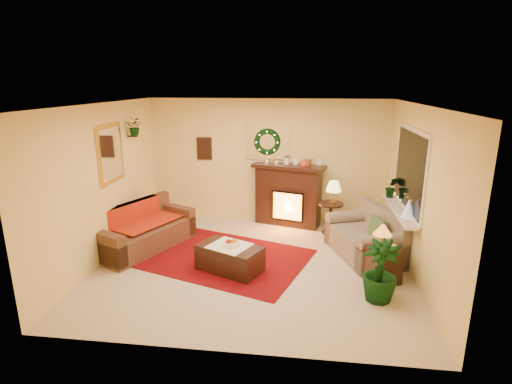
# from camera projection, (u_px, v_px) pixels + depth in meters

# --- Properties ---
(floor) EXTENTS (5.00, 5.00, 0.00)m
(floor) POSITION_uv_depth(u_px,v_px,m) (253.00, 264.00, 6.63)
(floor) COLOR beige
(floor) RESTS_ON ground
(ceiling) EXTENTS (5.00, 5.00, 0.00)m
(ceiling) POSITION_uv_depth(u_px,v_px,m) (253.00, 104.00, 5.93)
(ceiling) COLOR white
(ceiling) RESTS_ON ground
(wall_back) EXTENTS (5.00, 5.00, 0.00)m
(wall_back) POSITION_uv_depth(u_px,v_px,m) (267.00, 161.00, 8.43)
(wall_back) COLOR #EFD88C
(wall_back) RESTS_ON ground
(wall_front) EXTENTS (5.00, 5.00, 0.00)m
(wall_front) POSITION_uv_depth(u_px,v_px,m) (224.00, 245.00, 4.13)
(wall_front) COLOR #EFD88C
(wall_front) RESTS_ON ground
(wall_left) EXTENTS (4.50, 4.50, 0.00)m
(wall_left) POSITION_uv_depth(u_px,v_px,m) (103.00, 184.00, 6.58)
(wall_left) COLOR #EFD88C
(wall_left) RESTS_ON ground
(wall_right) EXTENTS (4.50, 4.50, 0.00)m
(wall_right) POSITION_uv_depth(u_px,v_px,m) (418.00, 194.00, 5.98)
(wall_right) COLOR #EFD88C
(wall_right) RESTS_ON ground
(area_rug) EXTENTS (3.13, 2.71, 0.01)m
(area_rug) POSITION_uv_depth(u_px,v_px,m) (226.00, 258.00, 6.85)
(area_rug) COLOR #750C03
(area_rug) RESTS_ON floor
(sofa) EXTENTS (1.53, 2.05, 0.81)m
(sofa) POSITION_uv_depth(u_px,v_px,m) (144.00, 226.00, 7.17)
(sofa) COLOR #4C3325
(sofa) RESTS_ON floor
(red_throw) EXTENTS (0.78, 1.27, 0.02)m
(red_throw) POSITION_uv_depth(u_px,v_px,m) (145.00, 221.00, 7.31)
(red_throw) COLOR red
(red_throw) RESTS_ON sofa
(fireplace) EXTENTS (1.39, 0.76, 1.21)m
(fireplace) POSITION_uv_depth(u_px,v_px,m) (288.00, 199.00, 8.37)
(fireplace) COLOR black
(fireplace) RESTS_ON floor
(poinsettia) EXTENTS (0.20, 0.20, 0.20)m
(poinsettia) POSITION_uv_depth(u_px,v_px,m) (305.00, 164.00, 8.12)
(poinsettia) COLOR red
(poinsettia) RESTS_ON fireplace
(mantel_candle_a) EXTENTS (0.06, 0.06, 0.19)m
(mantel_candle_a) POSITION_uv_depth(u_px,v_px,m) (267.00, 165.00, 8.23)
(mantel_candle_a) COLOR white
(mantel_candle_a) RESTS_ON fireplace
(mantel_candle_b) EXTENTS (0.06, 0.06, 0.18)m
(mantel_candle_b) POSITION_uv_depth(u_px,v_px,m) (276.00, 166.00, 8.17)
(mantel_candle_b) COLOR white
(mantel_candle_b) RESTS_ON fireplace
(mantel_mirror) EXTENTS (0.92, 0.02, 0.72)m
(mantel_mirror) POSITION_uv_depth(u_px,v_px,m) (267.00, 143.00, 8.31)
(mantel_mirror) COLOR white
(mantel_mirror) RESTS_ON wall_back
(wreath) EXTENTS (0.55, 0.11, 0.55)m
(wreath) POSITION_uv_depth(u_px,v_px,m) (267.00, 142.00, 8.26)
(wreath) COLOR #194719
(wreath) RESTS_ON wall_back
(wall_art) EXTENTS (0.32, 0.03, 0.48)m
(wall_art) POSITION_uv_depth(u_px,v_px,m) (204.00, 149.00, 8.51)
(wall_art) COLOR #381E11
(wall_art) RESTS_ON wall_back
(gold_mirror) EXTENTS (0.03, 0.84, 1.00)m
(gold_mirror) POSITION_uv_depth(u_px,v_px,m) (110.00, 154.00, 6.75)
(gold_mirror) COLOR gold
(gold_mirror) RESTS_ON wall_left
(hanging_plant) EXTENTS (0.33, 0.28, 0.36)m
(hanging_plant) POSITION_uv_depth(u_px,v_px,m) (136.00, 135.00, 7.39)
(hanging_plant) COLOR #194719
(hanging_plant) RESTS_ON wall_left
(loveseat) EXTENTS (1.30, 1.66, 0.84)m
(loveseat) POSITION_uv_depth(u_px,v_px,m) (364.00, 233.00, 6.85)
(loveseat) COLOR tan
(loveseat) RESTS_ON floor
(window_frame) EXTENTS (0.03, 1.86, 1.36)m
(window_frame) POSITION_uv_depth(u_px,v_px,m) (410.00, 170.00, 6.44)
(window_frame) COLOR white
(window_frame) RESTS_ON wall_right
(window_glass) EXTENTS (0.02, 1.70, 1.22)m
(window_glass) POSITION_uv_depth(u_px,v_px,m) (409.00, 170.00, 6.44)
(window_glass) COLOR black
(window_glass) RESTS_ON wall_right
(window_sill) EXTENTS (0.22, 1.86, 0.04)m
(window_sill) POSITION_uv_depth(u_px,v_px,m) (399.00, 210.00, 6.63)
(window_sill) COLOR white
(window_sill) RESTS_ON wall_right
(mini_tree) EXTENTS (0.20, 0.20, 0.30)m
(mini_tree) POSITION_uv_depth(u_px,v_px,m) (409.00, 208.00, 6.16)
(mini_tree) COLOR silver
(mini_tree) RESTS_ON window_sill
(sill_plant) EXTENTS (0.27, 0.22, 0.50)m
(sill_plant) POSITION_uv_depth(u_px,v_px,m) (391.00, 187.00, 7.23)
(sill_plant) COLOR #134319
(sill_plant) RESTS_ON window_sill
(side_table_round) EXTENTS (0.54, 0.54, 0.63)m
(side_table_round) POSITION_uv_depth(u_px,v_px,m) (330.00, 218.00, 7.90)
(side_table_round) COLOR black
(side_table_round) RESTS_ON floor
(lamp_cream) EXTENTS (0.30, 0.30, 0.46)m
(lamp_cream) POSITION_uv_depth(u_px,v_px,m) (333.00, 191.00, 7.71)
(lamp_cream) COLOR #FFE88B
(lamp_cream) RESTS_ON side_table_round
(end_table_square) EXTENTS (0.58, 0.58, 0.55)m
(end_table_square) POSITION_uv_depth(u_px,v_px,m) (382.00, 264.00, 6.02)
(end_table_square) COLOR #431B0E
(end_table_square) RESTS_ON floor
(lamp_tiffany) EXTENTS (0.28, 0.28, 0.41)m
(lamp_tiffany) POSITION_uv_depth(u_px,v_px,m) (382.00, 235.00, 5.88)
(lamp_tiffany) COLOR #FF9B38
(lamp_tiffany) RESTS_ON end_table_square
(coffee_table) EXTENTS (1.14, 0.92, 0.42)m
(coffee_table) POSITION_uv_depth(u_px,v_px,m) (230.00, 258.00, 6.35)
(coffee_table) COLOR black
(coffee_table) RESTS_ON floor
(fruit_bowl) EXTENTS (0.28, 0.28, 0.06)m
(fruit_bowl) POSITION_uv_depth(u_px,v_px,m) (231.00, 244.00, 6.29)
(fruit_bowl) COLOR #EFECC1
(fruit_bowl) RESTS_ON coffee_table
(floor_palm) EXTENTS (1.88, 1.88, 2.60)m
(floor_palm) POSITION_uv_depth(u_px,v_px,m) (380.00, 270.00, 5.43)
(floor_palm) COLOR #1B5419
(floor_palm) RESTS_ON floor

